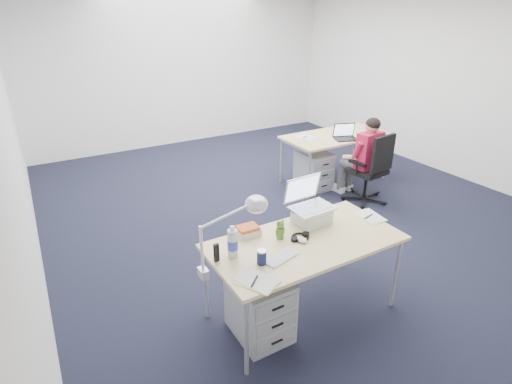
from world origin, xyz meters
TOP-DOWN VIEW (x-y plane):
  - floor at (0.00, 0.00)m, footprint 7.00×7.00m
  - room at (0.00, 0.00)m, footprint 6.02×7.02m
  - desk_near at (-1.06, -1.80)m, footprint 1.60×0.80m
  - desk_far at (1.16, 0.40)m, footprint 1.60×0.80m
  - office_chair at (1.06, -0.43)m, footprint 0.69×0.69m
  - seated_person at (1.05, -0.26)m, footprint 0.38×0.65m
  - drawer_pedestal_near at (-1.51, -1.84)m, footprint 0.40×0.50m
  - drawer_pedestal_far at (0.71, 0.33)m, footprint 0.40×0.50m
  - silver_laptop at (-0.83, -1.58)m, footprint 0.38×0.31m
  - wireless_keyboard at (-1.37, -1.92)m, footprint 0.31×0.19m
  - computer_mouse at (-1.10, -1.80)m, footprint 0.08×0.11m
  - headphones at (-1.07, -1.75)m, footprint 0.21×0.17m
  - can_koozie at (-1.53, -1.90)m, footprint 0.09×0.09m
  - water_bottle at (-1.67, -1.71)m, footprint 0.08×0.08m
  - bear_figurine at (-1.22, -1.67)m, footprint 0.11×0.10m
  - book_stack at (-1.42, -1.49)m, footprint 0.21×0.18m
  - cordless_phone at (-1.81, -1.70)m, footprint 0.04×0.03m
  - papers_left at (-1.68, -2.07)m, footprint 0.29×0.34m
  - papers_right at (-0.31, -1.77)m, footprint 0.20×0.28m
  - sunglasses at (-0.69, -1.61)m, footprint 0.12×0.09m
  - desk_lamp at (-1.81, -1.83)m, footprint 0.52×0.30m
  - dark_laptop at (1.13, 0.15)m, footprint 0.41×0.40m
  - far_cup at (1.36, 0.49)m, footprint 0.09×0.09m
  - far_papers at (0.68, 0.52)m, footprint 0.24×0.31m

SIDE VIEW (x-z plane):
  - floor at x=0.00m, z-range 0.00..0.00m
  - drawer_pedestal_near at x=-1.51m, z-range 0.00..0.55m
  - drawer_pedestal_far at x=0.71m, z-range 0.00..0.55m
  - office_chair at x=1.06m, z-range -0.21..0.78m
  - seated_person at x=1.05m, z-range 0.00..1.17m
  - desk_near at x=-1.06m, z-range 0.32..1.05m
  - desk_far at x=1.16m, z-range 0.32..1.05m
  - far_papers at x=0.68m, z-range 0.73..0.74m
  - papers_right at x=-0.31m, z-range 0.73..0.74m
  - papers_left at x=-1.68m, z-range 0.73..0.74m
  - wireless_keyboard at x=-1.37m, z-range 0.73..0.74m
  - sunglasses at x=-0.69m, z-range 0.73..0.76m
  - headphones at x=-1.07m, z-range 0.73..0.76m
  - computer_mouse at x=-1.10m, z-range 0.73..0.77m
  - book_stack at x=-1.42m, z-range 0.73..0.81m
  - far_cup at x=1.36m, z-range 0.73..0.83m
  - can_koozie at x=-1.53m, z-range 0.73..0.85m
  - cordless_phone at x=-1.81m, z-range 0.73..0.88m
  - bear_figurine at x=-1.22m, z-range 0.73..0.90m
  - dark_laptop at x=1.13m, z-range 0.73..0.96m
  - water_bottle at x=-1.67m, z-range 0.73..0.99m
  - silver_laptop at x=-0.83m, z-range 0.73..1.13m
  - desk_lamp at x=-1.81m, z-range 0.73..1.28m
  - room at x=0.00m, z-range 0.31..3.12m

